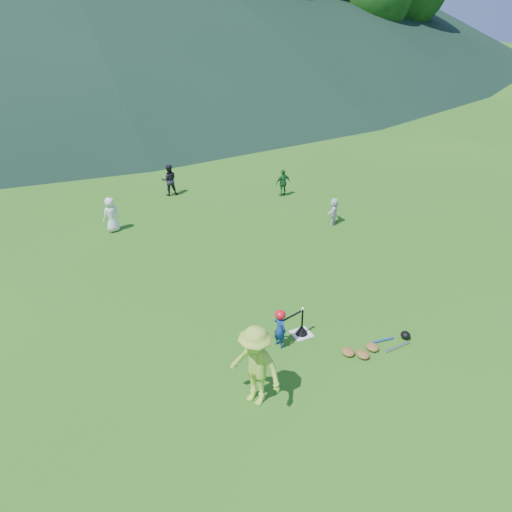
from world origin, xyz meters
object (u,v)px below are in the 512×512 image
(fielder_b, at_px, (169,180))
(fielder_d, at_px, (334,211))
(fielder_c, at_px, (283,183))
(home_plate, at_px, (301,334))
(adult_coach, at_px, (255,366))
(batter_child, at_px, (280,329))
(equipment_pile, at_px, (373,347))
(batting_tee, at_px, (302,330))
(fielder_a, at_px, (111,215))

(fielder_b, bearing_deg, fielder_d, 142.42)
(fielder_c, bearing_deg, fielder_d, 95.74)
(fielder_c, relative_size, fielder_d, 1.14)
(home_plate, bearing_deg, adult_coach, -142.80)
(batter_child, xyz_separation_m, fielder_c, (4.51, 8.13, 0.06))
(fielder_d, bearing_deg, home_plate, 6.93)
(batter_child, relative_size, fielder_c, 0.89)
(batter_child, xyz_separation_m, fielder_b, (0.54, 10.16, 0.14))
(fielder_b, distance_m, fielder_d, 6.65)
(fielder_d, height_order, equipment_pile, fielder_d)
(fielder_b, xyz_separation_m, equipment_pile, (1.31, -11.22, -0.55))
(home_plate, height_order, fielder_b, fielder_b)
(equipment_pile, bearing_deg, adult_coach, -175.06)
(batter_child, height_order, fielder_b, fielder_b)
(adult_coach, height_order, batting_tee, adult_coach)
(fielder_d, bearing_deg, fielder_a, -64.17)
(equipment_pile, bearing_deg, fielder_a, 114.43)
(batting_tee, bearing_deg, fielder_d, 49.87)
(adult_coach, bearing_deg, batter_child, 107.51)
(fielder_a, height_order, fielder_b, fielder_b)
(home_plate, xyz_separation_m, batter_child, (-0.68, -0.15, 0.47))
(fielder_a, xyz_separation_m, fielder_d, (7.03, -2.73, -0.13))
(batter_child, height_order, batting_tee, batter_child)
(batter_child, distance_m, adult_coach, 1.87)
(batter_child, xyz_separation_m, batting_tee, (0.68, 0.15, -0.35))
(home_plate, height_order, batter_child, batter_child)
(fielder_c, bearing_deg, adult_coach, 58.02)
(adult_coach, relative_size, fielder_b, 1.44)
(home_plate, height_order, fielder_c, fielder_c)
(fielder_b, bearing_deg, batting_tee, 102.85)
(adult_coach, xyz_separation_m, fielder_b, (1.80, 11.48, -0.27))
(home_plate, bearing_deg, equipment_pile, -45.61)
(fielder_a, xyz_separation_m, fielder_b, (2.72, 2.34, 0.02))
(batter_child, xyz_separation_m, equipment_pile, (1.85, -1.05, -0.41))
(fielder_b, height_order, batting_tee, fielder_b)
(equipment_pile, bearing_deg, batting_tee, 134.39)
(fielder_c, height_order, batting_tee, fielder_c)
(fielder_d, bearing_deg, adult_coach, 3.49)
(batter_child, bearing_deg, fielder_a, 1.09)
(fielder_c, xyz_separation_m, batting_tee, (-3.83, -7.98, -0.41))
(home_plate, xyz_separation_m, fielder_b, (-0.14, 10.02, 0.61))
(fielder_c, height_order, equipment_pile, fielder_c)
(batter_child, relative_size, batting_tee, 1.40)
(adult_coach, height_order, fielder_a, adult_coach)
(fielder_a, xyz_separation_m, equipment_pile, (4.03, -8.88, -0.53))
(batter_child, distance_m, equipment_pile, 2.17)
(batter_child, relative_size, equipment_pile, 0.53)
(home_plate, distance_m, batter_child, 0.84)
(home_plate, height_order, equipment_pile, equipment_pile)
(equipment_pile, bearing_deg, fielder_c, 73.85)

